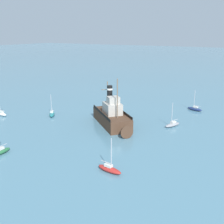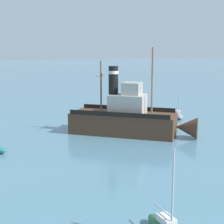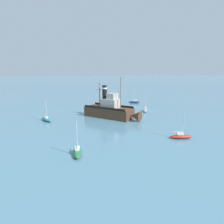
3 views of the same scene
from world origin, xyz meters
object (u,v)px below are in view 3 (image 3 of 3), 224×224
Objects in this scene: old_tugboat at (111,110)px; sailboat_navy at (134,102)px; sailboat_teal at (46,119)px; sailboat_red at (181,136)px; sailboat_green at (77,152)px; sailboat_grey at (145,110)px.

old_tugboat is 2.68× the size of sailboat_navy.
sailboat_red is at bearing 147.50° from sailboat_teal.
sailboat_teal and sailboat_navy have the same top height.
sailboat_green is at bearing 64.64° from sailboat_navy.
sailboat_grey is (-18.47, -26.32, 0.00)m from sailboat_green.
sailboat_green is 1.00× the size of sailboat_grey.
sailboat_teal and sailboat_red have the same top height.
sailboat_grey and sailboat_red have the same top height.
old_tugboat is at bearing 60.06° from sailboat_navy.
sailboat_grey is at bearing 87.30° from sailboat_navy.
sailboat_navy is (-19.13, -40.37, 0.00)m from sailboat_green.
sailboat_teal is at bearing 4.44° from old_tugboat.
sailboat_grey is (-25.74, -6.68, 0.00)m from sailboat_teal.
sailboat_teal is at bearing -32.50° from sailboat_red.
old_tugboat reaches higher than sailboat_red.
sailboat_red is 36.50m from sailboat_navy.
old_tugboat is 22.30m from sailboat_green.
sailboat_green is (-7.27, 19.64, 0.00)m from sailboat_teal.
sailboat_grey is at bearing -125.06° from sailboat_green.
sailboat_grey is 14.06m from sailboat_navy.
sailboat_green is at bearing 12.64° from sailboat_red.
sailboat_teal is 1.00× the size of sailboat_navy.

